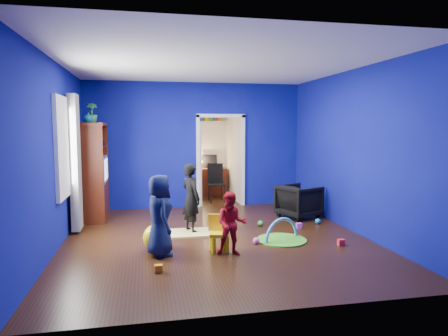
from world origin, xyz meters
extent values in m
cube|color=black|center=(0.00, 0.00, 0.00)|extent=(5.00, 5.50, 0.01)
cube|color=white|center=(0.00, 0.00, 2.90)|extent=(5.00, 5.50, 0.01)
cube|color=navy|center=(0.00, 2.75, 1.45)|extent=(5.00, 0.02, 2.90)
cube|color=navy|center=(0.00, -2.75, 1.45)|extent=(5.00, 0.02, 2.90)
cube|color=navy|center=(-2.50, 0.00, 1.45)|extent=(0.02, 5.50, 2.90)
cube|color=navy|center=(2.50, 0.00, 1.45)|extent=(0.02, 5.50, 2.90)
imported|color=black|center=(1.97, 1.21, 0.34)|extent=(0.98, 0.96, 0.68)
imported|color=black|center=(-0.37, 0.49, 0.62)|extent=(0.46, 0.54, 1.24)
imported|color=#10133D|center=(-0.97, -0.71, 0.60)|extent=(0.49, 0.65, 1.19)
imported|color=red|center=(0.07, -0.90, 0.47)|extent=(0.52, 0.45, 0.94)
imported|color=#0B4B5C|center=(-2.22, 1.62, 2.06)|extent=(0.20, 0.20, 0.20)
imported|color=#2F8138|center=(-2.22, 2.14, 2.17)|extent=(0.29, 0.29, 0.41)
cube|color=#3C180A|center=(-2.22, 1.92, 0.98)|extent=(0.58, 1.14, 1.96)
cube|color=silver|center=(-2.18, 1.92, 1.02)|extent=(0.46, 0.70, 0.54)
cube|color=#F2E07A|center=(-0.37, 0.39, 0.01)|extent=(0.76, 0.61, 0.03)
sphere|color=yellow|center=(-1.02, -0.46, 0.20)|extent=(0.40, 0.40, 0.40)
cube|color=yellow|center=(-0.08, -0.70, 0.25)|extent=(0.33, 0.33, 0.50)
cylinder|color=green|center=(1.05, -0.34, 0.01)|extent=(0.82, 0.82, 0.02)
torus|color=#3F8CD8|center=(1.05, -0.34, 0.02)|extent=(0.69, 0.36, 0.74)
cube|color=white|center=(-2.48, 0.35, 1.55)|extent=(0.03, 0.95, 1.55)
cube|color=slate|center=(-2.37, 0.90, 1.25)|extent=(0.14, 0.42, 2.40)
cube|color=white|center=(0.60, 2.75, 1.05)|extent=(1.16, 0.10, 2.10)
cube|color=#3D140A|center=(0.60, 4.26, 0.38)|extent=(0.88, 0.44, 0.75)
cube|color=black|center=(0.60, 4.38, 0.95)|extent=(0.40, 0.05, 0.32)
sphere|color=#FFD88C|center=(0.32, 4.32, 0.93)|extent=(0.14, 0.14, 0.14)
cube|color=black|center=(0.60, 3.30, 0.46)|extent=(0.40, 0.40, 0.92)
cube|color=white|center=(0.60, 4.37, 2.02)|extent=(0.88, 0.24, 0.04)
cube|color=red|center=(1.88, -0.79, 0.05)|extent=(0.10, 0.08, 0.10)
sphere|color=#2485D0|center=(2.12, 0.61, 0.06)|extent=(0.11, 0.11, 0.11)
cube|color=orange|center=(-1.02, -1.42, 0.05)|extent=(0.10, 0.08, 0.10)
sphere|color=green|center=(0.97, 0.66, 0.06)|extent=(0.11, 0.11, 0.11)
cube|color=#D04EC6|center=(1.63, 0.36, 0.05)|extent=(0.10, 0.08, 0.10)
sphere|color=#D44FAE|center=(0.57, -0.45, 0.06)|extent=(0.11, 0.11, 0.11)
camera|label=1|loc=(-1.16, -6.50, 1.88)|focal=32.00mm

